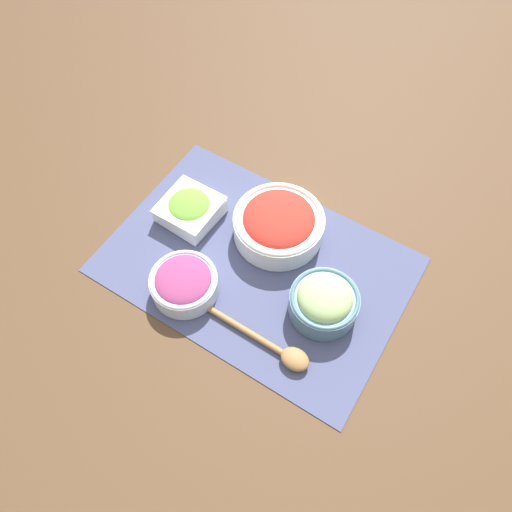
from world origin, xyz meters
The scene contains 7 objects.
ground_plane centered at (0.00, 0.00, 0.00)m, with size 3.00×3.00×0.00m, color #513823.
placemat centered at (0.00, 0.00, 0.00)m, with size 0.59×0.40×0.00m.
cucumber_bowl centered at (0.16, -0.02, 0.04)m, with size 0.13×0.13×0.08m.
lettuce_bowl centered at (-0.18, 0.03, 0.03)m, with size 0.12×0.12×0.05m.
tomato_bowl centered at (0.00, 0.09, 0.04)m, with size 0.19×0.19×0.07m.
onion_bowl centered at (-0.09, -0.12, 0.03)m, with size 0.13×0.13×0.06m.
wooden_spoon centered at (0.13, -0.14, 0.01)m, with size 0.23×0.04×0.02m.
Camera 1 is at (0.27, -0.43, 0.87)m, focal length 35.00 mm.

